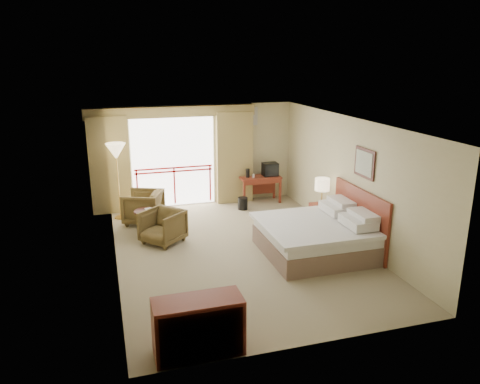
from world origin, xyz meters
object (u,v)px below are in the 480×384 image
object	(u,v)px
armchair_far	(144,222)
bed	(317,236)
tv	(270,169)
floor_lamp	(116,154)
wastebasket	(243,203)
armchair_near	(163,242)
side_table	(146,218)
table_lamp	(322,185)
nightstand	(322,218)
desk	(259,182)
dresser	(198,327)

from	to	relation	value
armchair_far	bed	bearing A→B (deg)	70.49
tv	floor_lamp	world-z (taller)	floor_lamp
tv	wastebasket	distance (m)	1.29
armchair_near	side_table	distance (m)	0.75
table_lamp	bed	bearing A→B (deg)	-119.09
nightstand	desk	distance (m)	2.67
table_lamp	armchair_near	distance (m)	3.81
tv	armchair_far	bearing A→B (deg)	-149.98
nightstand	wastebasket	xyz separation A→B (m)	(-1.29, 2.05, -0.15)
desk	floor_lamp	world-z (taller)	floor_lamp
tv	wastebasket	world-z (taller)	tv
tv	floor_lamp	xyz separation A→B (m)	(-4.09, -0.26, 0.72)
desk	armchair_far	size ratio (longest dim) A/B	1.29
desk	side_table	world-z (taller)	desk
bed	desk	xyz separation A→B (m)	(0.01, 3.72, 0.20)
side_table	dresser	size ratio (longest dim) A/B	0.47
bed	armchair_far	distance (m)	4.37
desk	armchair_near	distance (m)	3.77
bed	armchair_far	size ratio (longest dim) A/B	2.43
armchair_far	armchair_near	bearing A→B (deg)	33.52
bed	floor_lamp	distance (m)	5.24
dresser	tv	bearing A→B (deg)	57.76
armchair_near	bed	bearing A→B (deg)	21.77
tv	floor_lamp	distance (m)	4.16
bed	nightstand	xyz separation A→B (m)	(0.66, 1.14, -0.06)
floor_lamp	armchair_far	bearing A→B (deg)	-43.95
desk	tv	distance (m)	0.46
armchair_far	floor_lamp	size ratio (longest dim) A/B	0.46
table_lamp	desk	size ratio (longest dim) A/B	0.53
armchair_far	desk	bearing A→B (deg)	126.43
desk	dresser	distance (m)	7.04
floor_lamp	dresser	world-z (taller)	floor_lamp
side_table	table_lamp	bearing A→B (deg)	-12.43
dresser	desk	bearing A→B (deg)	60.13
side_table	desk	bearing A→B (deg)	26.97
bed	armchair_near	bearing A→B (deg)	153.37
armchair_far	nightstand	bearing A→B (deg)	88.07
desk	wastebasket	world-z (taller)	desk
bed	nightstand	bearing A→B (deg)	59.85
wastebasket	dresser	xyz separation A→B (m)	(-2.40, -5.81, 0.24)
armchair_far	armchair_near	distance (m)	1.44
bed	wastebasket	world-z (taller)	bed
side_table	floor_lamp	size ratio (longest dim) A/B	0.30
wastebasket	armchair_near	size ratio (longest dim) A/B	0.40
floor_lamp	dresser	size ratio (longest dim) A/B	1.56
dresser	floor_lamp	bearing A→B (deg)	92.81
bed	desk	bearing A→B (deg)	89.86
side_table	dresser	distance (m)	4.69
tv	armchair_far	distance (m)	3.76
side_table	floor_lamp	distance (m)	1.91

